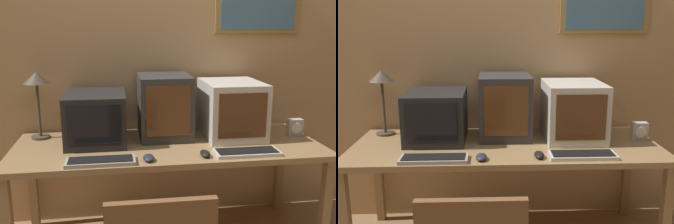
% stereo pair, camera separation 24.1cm
% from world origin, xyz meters
% --- Properties ---
extents(wall_back, '(8.00, 0.08, 2.60)m').
position_xyz_m(wall_back, '(0.00, 1.14, 1.30)').
color(wall_back, tan).
rests_on(wall_back, ground_plane).
extents(desk, '(2.00, 0.76, 0.71)m').
position_xyz_m(desk, '(0.00, 0.70, 0.64)').
color(desk, '#99754C').
rests_on(desk, ground_plane).
extents(monitor_left, '(0.39, 0.47, 0.33)m').
position_xyz_m(monitor_left, '(-0.46, 0.83, 0.87)').
color(monitor_left, black).
rests_on(monitor_left, desk).
extents(monitor_center, '(0.35, 0.40, 0.43)m').
position_xyz_m(monitor_center, '(0.00, 0.88, 0.92)').
color(monitor_center, '#333333').
rests_on(monitor_center, desk).
extents(monitor_right, '(0.39, 0.47, 0.38)m').
position_xyz_m(monitor_right, '(0.46, 0.83, 0.90)').
color(monitor_right, beige).
rests_on(monitor_right, desk).
extents(keyboard_main, '(0.39, 0.14, 0.03)m').
position_xyz_m(keyboard_main, '(-0.43, 0.41, 0.72)').
color(keyboard_main, '#A8A399').
rests_on(keyboard_main, desk).
extents(keyboard_side, '(0.40, 0.15, 0.03)m').
position_xyz_m(keyboard_side, '(0.44, 0.43, 0.72)').
color(keyboard_side, beige).
rests_on(keyboard_side, desk).
extents(mouse_near_keyboard, '(0.06, 0.11, 0.03)m').
position_xyz_m(mouse_near_keyboard, '(-0.16, 0.41, 0.73)').
color(mouse_near_keyboard, '#282D3D').
rests_on(mouse_near_keyboard, desk).
extents(mouse_far_corner, '(0.06, 0.11, 0.04)m').
position_xyz_m(mouse_far_corner, '(0.18, 0.43, 0.73)').
color(mouse_far_corner, black).
rests_on(mouse_far_corner, desk).
extents(desk_clock, '(0.10, 0.06, 0.12)m').
position_xyz_m(desk_clock, '(0.91, 0.75, 0.77)').
color(desk_clock, '#B7B2AD').
rests_on(desk_clock, desk).
extents(desk_lamp, '(0.17, 0.17, 0.46)m').
position_xyz_m(desk_lamp, '(-0.85, 0.96, 1.08)').
color(desk_lamp, '#4C4233').
rests_on(desk_lamp, desk).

